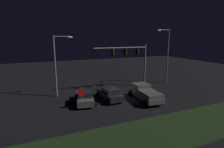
% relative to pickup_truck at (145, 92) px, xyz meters
% --- Properties ---
extents(ground_plane, '(80.00, 80.00, 0.00)m').
position_rel_pickup_truck_xyz_m(ground_plane, '(-2.07, 2.34, -1.00)').
color(ground_plane, black).
extents(grass_median, '(26.23, 5.20, 0.10)m').
position_rel_pickup_truck_xyz_m(grass_median, '(-2.07, -7.22, -0.95)').
color(grass_median, black).
rests_on(grass_median, ground_plane).
extents(pickup_truck, '(3.24, 5.57, 1.80)m').
position_rel_pickup_truck_xyz_m(pickup_truck, '(0.00, 0.00, 0.00)').
color(pickup_truck, '#514C47').
rests_on(pickup_truck, ground_plane).
extents(car_sedan, '(3.08, 4.68, 1.51)m').
position_rel_pickup_truck_xyz_m(car_sedan, '(-7.04, 1.79, -0.26)').
color(car_sedan, '#514C47').
rests_on(car_sedan, ground_plane).
extents(car_sedan_far, '(2.58, 4.46, 1.51)m').
position_rel_pickup_truck_xyz_m(car_sedan_far, '(-3.86, 1.83, -0.26)').
color(car_sedan_far, black).
rests_on(car_sedan_far, ground_plane).
extents(traffic_signal_gantry, '(8.32, 0.56, 6.50)m').
position_rel_pickup_truck_xyz_m(traffic_signal_gantry, '(1.06, 5.39, 3.90)').
color(traffic_signal_gantry, slate).
rests_on(traffic_signal_gantry, ground_plane).
extents(street_lamp_left, '(2.47, 0.44, 7.82)m').
position_rel_pickup_truck_xyz_m(street_lamp_left, '(-9.24, 5.66, 3.94)').
color(street_lamp_left, slate).
rests_on(street_lamp_left, ground_plane).
extents(street_lamp_right, '(2.42, 0.44, 8.87)m').
position_rel_pickup_truck_xyz_m(street_lamp_right, '(7.67, 5.73, 4.50)').
color(street_lamp_right, slate).
rests_on(street_lamp_right, ground_plane).
extents(stop_sign, '(0.76, 0.08, 2.23)m').
position_rel_pickup_truck_xyz_m(stop_sign, '(-7.79, 0.29, 0.56)').
color(stop_sign, slate).
rests_on(stop_sign, ground_plane).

